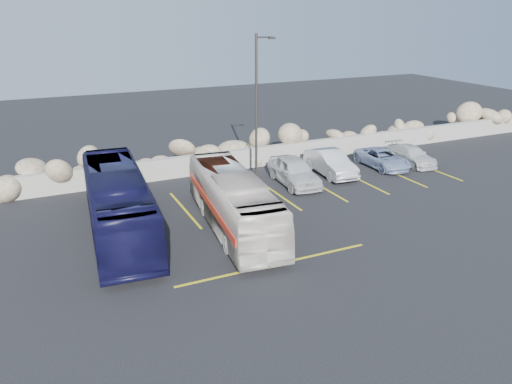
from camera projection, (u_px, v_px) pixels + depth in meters
name	position (u px, v px, depth m)	size (l,w,h in m)	color
ground	(301.00, 261.00, 19.26)	(90.00, 90.00, 0.00)	black
seawall	(200.00, 164.00, 29.28)	(60.00, 0.40, 1.20)	gray
riprap_pile	(193.00, 148.00, 30.06)	(54.00, 2.80, 2.60)	#856F57
parking_lines	(326.00, 197.00, 25.84)	(18.16, 9.36, 0.01)	gold
lamppost	(257.00, 105.00, 26.88)	(1.14, 0.18, 8.00)	#312E2C
vintage_bus	(233.00, 201.00, 21.83)	(2.12, 9.04, 2.52)	silver
tour_coach	(118.00, 203.00, 21.23)	(2.34, 10.00, 2.79)	black
car_a	(294.00, 171.00, 27.57)	(1.78, 4.43, 1.51)	beige
car_b	(330.00, 163.00, 29.18)	(1.50, 4.30, 1.42)	silver
car_c	(411.00, 155.00, 31.25)	(1.56, 3.83, 1.11)	beige
car_d	(382.00, 158.00, 30.57)	(1.85, 4.01, 1.11)	#7C8CB0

